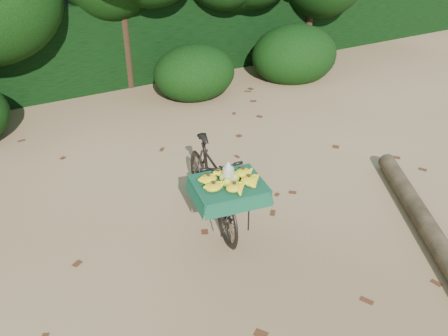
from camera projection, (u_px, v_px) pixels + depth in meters
ground at (236, 230)px, 6.03m from camera, size 80.00×80.00×0.00m
vendor_bicycle at (212, 184)px, 5.92m from camera, size 0.91×1.90×1.10m
fallen_log at (429, 229)px, 5.84m from camera, size 1.81×3.11×0.25m
hedge_backdrop at (92, 40)px, 10.32m from camera, size 26.00×1.80×1.80m
bush_clumps at (148, 84)px, 9.25m from camera, size 8.80×1.70×0.90m
leaf_litter at (213, 204)px, 6.51m from camera, size 7.00×7.30×0.01m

